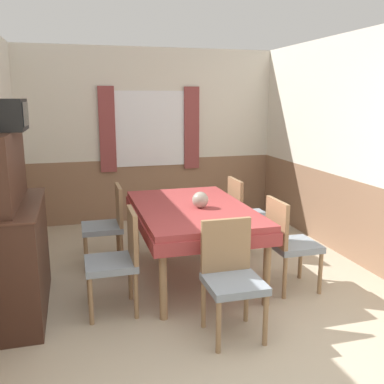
{
  "coord_description": "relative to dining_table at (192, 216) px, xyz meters",
  "views": [
    {
      "loc": [
        -1.15,
        -2.21,
        1.87
      ],
      "look_at": [
        -0.0,
        1.93,
        0.92
      ],
      "focal_mm": 40.0,
      "sensor_mm": 36.0,
      "label": 1
    }
  ],
  "objects": [
    {
      "name": "wall_right",
      "position": [
        1.95,
        0.19,
        0.63
      ],
      "size": [
        0.05,
        4.64,
        2.6
      ],
      "color": "silver",
      "rests_on": "ground_plane"
    },
    {
      "name": "chair_head_near",
      "position": [
        -0.0,
        -1.16,
        -0.17
      ],
      "size": [
        0.44,
        0.44,
        0.92
      ],
      "rotation": [
        0.0,
        0.0,
        3.14
      ],
      "color": "#93704C",
      "rests_on": "ground_plane"
    },
    {
      "name": "chair_right_far",
      "position": [
        0.83,
        0.55,
        -0.17
      ],
      "size": [
        0.44,
        0.44,
        0.92
      ],
      "rotation": [
        0.0,
        0.0,
        4.71
      ],
      "color": "#93704C",
      "rests_on": "ground_plane"
    },
    {
      "name": "chair_right_near",
      "position": [
        0.83,
        -0.55,
        -0.17
      ],
      "size": [
        0.44,
        0.44,
        0.92
      ],
      "rotation": [
        0.0,
        0.0,
        4.71
      ],
      "color": "#93704C",
      "rests_on": "ground_plane"
    },
    {
      "name": "tv",
      "position": [
        -1.66,
        -0.25,
        1.06
      ],
      "size": [
        0.29,
        0.52,
        0.26
      ],
      "color": "black",
      "rests_on": "sideboard"
    },
    {
      "name": "vase",
      "position": [
        0.06,
        -0.09,
        0.19
      ],
      "size": [
        0.17,
        0.17,
        0.17
      ],
      "color": "#A39989",
      "rests_on": "dining_table"
    },
    {
      "name": "wall_back",
      "position": [
        0.0,
        2.33,
        0.64
      ],
      "size": [
        4.24,
        0.1,
        2.6
      ],
      "color": "silver",
      "rests_on": "ground_plane"
    },
    {
      "name": "dining_table",
      "position": [
        0.0,
        0.0,
        0.0
      ],
      "size": [
        1.15,
        1.82,
        0.77
      ],
      "color": "#9E3838",
      "rests_on": "ground_plane"
    },
    {
      "name": "sideboard",
      "position": [
        -1.69,
        -0.32,
        0.02
      ],
      "size": [
        0.46,
        1.29,
        1.6
      ],
      "color": "#3D2319",
      "rests_on": "ground_plane"
    },
    {
      "name": "chair_left_far",
      "position": [
        -0.83,
        0.55,
        -0.17
      ],
      "size": [
        0.44,
        0.44,
        0.92
      ],
      "rotation": [
        0.0,
        0.0,
        1.57
      ],
      "color": "#93704C",
      "rests_on": "ground_plane"
    },
    {
      "name": "chair_left_near",
      "position": [
        -0.83,
        -0.55,
        -0.17
      ],
      "size": [
        0.44,
        0.44,
        0.92
      ],
      "rotation": [
        0.0,
        0.0,
        1.57
      ],
      "color": "#93704C",
      "rests_on": "ground_plane"
    }
  ]
}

